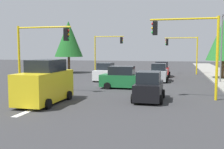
{
  "coord_description": "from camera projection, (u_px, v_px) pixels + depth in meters",
  "views": [
    {
      "loc": [
        24.79,
        4.99,
        3.35
      ],
      "look_at": [
        1.88,
        -0.8,
        1.2
      ],
      "focal_mm": 42.22,
      "sensor_mm": 36.0,
      "label": 1
    }
  ],
  "objects": [
    {
      "name": "car_red",
      "position": [
        162.0,
        70.0,
        33.78
      ],
      "size": [
        3.71,
        2.07,
        1.98
      ],
      "color": "red",
      "rests_on": "ground"
    },
    {
      "name": "car_white",
      "position": [
        105.0,
        73.0,
        29.52
      ],
      "size": [
        4.06,
        2.06,
        1.98
      ],
      "color": "white",
      "rests_on": "ground"
    },
    {
      "name": "traffic_signal_near_right",
      "position": [
        40.0,
        45.0,
        20.69
      ],
      "size": [
        0.36,
        4.59,
        5.31
      ],
      "color": "yellow",
      "rests_on": "ground"
    },
    {
      "name": "car_black",
      "position": [
        149.0,
        87.0,
        17.64
      ],
      "size": [
        3.81,
        1.98,
        1.98
      ],
      "color": "black",
      "rests_on": "ground"
    },
    {
      "name": "car_green",
      "position": [
        123.0,
        78.0,
        23.38
      ],
      "size": [
        2.07,
        4.14,
        1.98
      ],
      "color": "#1E7238",
      "rests_on": "ground"
    },
    {
      "name": "ground_plane",
      "position": [
        125.0,
        85.0,
        25.45
      ],
      "size": [
        120.0,
        120.0,
        0.0
      ],
      "primitive_type": "plane",
      "color": "#353538"
    },
    {
      "name": "lane_arrow_near",
      "position": [
        34.0,
        109.0,
        15.07
      ],
      "size": [
        2.4,
        1.1,
        1.1
      ],
      "color": "silver",
      "rests_on": "ground"
    },
    {
      "name": "traffic_signal_near_left",
      "position": [
        189.0,
        41.0,
        17.91
      ],
      "size": [
        0.36,
        4.59,
        5.64
      ],
      "color": "yellow",
      "rests_on": "ground"
    },
    {
      "name": "car_silver",
      "position": [
        159.0,
        73.0,
        28.68
      ],
      "size": [
        3.97,
        1.98,
        1.98
      ],
      "color": "#B2B5BA",
      "rests_on": "ground"
    },
    {
      "name": "tree_opposite_side",
      "position": [
        69.0,
        39.0,
        39.27
      ],
      "size": [
        4.22,
        4.22,
        7.71
      ],
      "color": "brown",
      "rests_on": "ground"
    },
    {
      "name": "street_lamp_curbside",
      "position": [
        222.0,
        41.0,
        26.3
      ],
      "size": [
        2.15,
        0.28,
        7.0
      ],
      "color": "slate",
      "rests_on": "ground"
    },
    {
      "name": "traffic_signal_far_right",
      "position": [
        106.0,
        46.0,
        40.0
      ],
      "size": [
        0.36,
        4.59,
        5.61
      ],
      "color": "yellow",
      "rests_on": "ground"
    },
    {
      "name": "tree_roadside_mid",
      "position": [
        224.0,
        40.0,
        30.32
      ],
      "size": [
        3.86,
        3.86,
        7.05
      ],
      "color": "brown",
      "rests_on": "ground"
    },
    {
      "name": "traffic_signal_far_left",
      "position": [
        183.0,
        48.0,
        37.26
      ],
      "size": [
        0.36,
        4.59,
        5.29
      ],
      "color": "yellow",
      "rests_on": "ground"
    },
    {
      "name": "delivery_van_yellow",
      "position": [
        45.0,
        83.0,
        16.74
      ],
      "size": [
        4.8,
        2.22,
        2.77
      ],
      "color": "yellow",
      "rests_on": "ground"
    }
  ]
}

